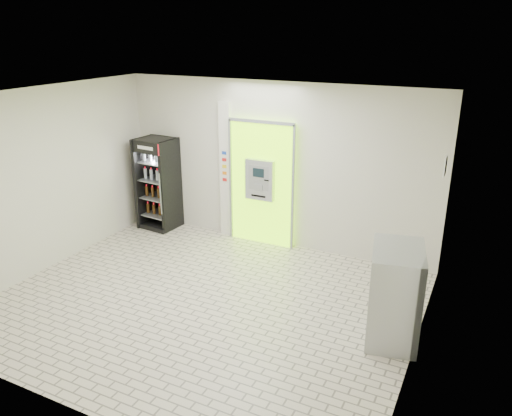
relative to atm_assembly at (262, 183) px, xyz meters
The scene contains 7 objects.
ground 2.69m from the atm_assembly, 85.26° to the right, with size 6.00×6.00×0.00m, color #C1B2A0.
room_shell 2.51m from the atm_assembly, 85.26° to the right, with size 6.00×6.00×6.00m.
atm_assembly is the anchor object (origin of this frame).
pillar 0.79m from the atm_assembly, behind, with size 0.22×0.11×2.60m.
beverage_cooler 2.22m from the atm_assembly, behind, with size 0.74×0.68×1.83m.
steel_cabinet 3.58m from the atm_assembly, 35.64° to the right, with size 0.82×1.06×1.27m.
exit_sign 3.48m from the atm_assembly, 17.65° to the right, with size 0.02×0.22×0.26m.
Camera 1 is at (3.56, -5.49, 3.88)m, focal length 35.00 mm.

